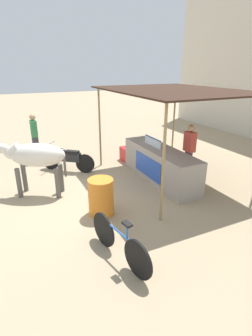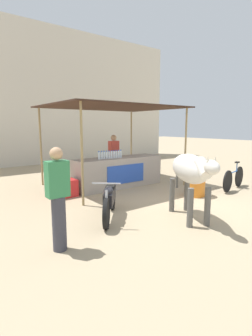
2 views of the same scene
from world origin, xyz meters
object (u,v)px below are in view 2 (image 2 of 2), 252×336
Objects in this scene: motorcycle_parked at (110,199)px; passerby_on_street at (58,198)px; stall_counter at (119,172)px; bicycle_leaning at (234,178)px; cow at (191,171)px; water_barrel at (195,181)px; cooler_box at (65,188)px; vendor_behind_counter at (114,158)px.

passerby_on_street reaches higher than motorcycle_parked.
stall_counter is 1.84× the size of bicycle_leaning.
water_barrel is at bearing 35.26° from cow.
water_barrel is 1.60m from bicycle_leaning.
water_barrel is 0.51× the size of bicycle_leaning.
cooler_box is at bearing -177.06° from stall_counter.
stall_counter is 1.82× the size of vendor_behind_counter.
passerby_on_street is (-1.44, -0.74, 0.42)m from motorcycle_parked.
vendor_behind_counter is at bearing 66.17° from stall_counter.
bicycle_leaning is at bearing -8.80° from water_barrel.
water_barrel is at bearing -75.88° from vendor_behind_counter.
cooler_box is 0.42× the size of motorcycle_parked.
bicycle_leaning is (4.52, -0.16, -0.08)m from motorcycle_parked.
passerby_on_street reaches higher than stall_counter.
cow is 1.80m from motorcycle_parked.
cow is at bearing -144.74° from water_barrel.
bicycle_leaning is at bearing -54.01° from vendor_behind_counter.
vendor_behind_counter is 0.92× the size of cow.
passerby_on_street reaches higher than water_barrel.
cow reaches higher than motorcycle_parked.
bicycle_leaning is at bearing -2.04° from motorcycle_parked.
water_barrel is 4.48m from passerby_on_street.
stall_counter reaches higher than cooler_box.
vendor_behind_counter is 5.25m from passerby_on_street.
stall_counter is 3.44m from cow.
bicycle_leaning is (3.20, 0.90, -0.68)m from cow.
bicycle_leaning reaches higher than water_barrel.
stall_counter is 1.67× the size of cow.
passerby_on_street is at bearing 173.40° from cow.
cow is at bearing -6.60° from passerby_on_street.
cooler_box is at bearing 112.64° from cow.
cow is 2.79m from passerby_on_street.
motorcycle_parked reaches higher than water_barrel.
passerby_on_street is (-4.38, -0.82, 0.43)m from water_barrel.
motorcycle_parked is (-2.94, -0.08, 0.01)m from water_barrel.
motorcycle_parked is (-2.19, -3.04, -0.42)m from vendor_behind_counter.
cooler_box is 5.13m from bicycle_leaning.
cooler_box is at bearing -159.10° from vendor_behind_counter.
cooler_box is (-1.89, -0.10, -0.24)m from stall_counter.
bicycle_leaning is at bearing -42.66° from stall_counter.
vendor_behind_counter is (0.33, 0.75, 0.37)m from stall_counter.
passerby_on_street is at bearing -137.50° from stall_counter.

